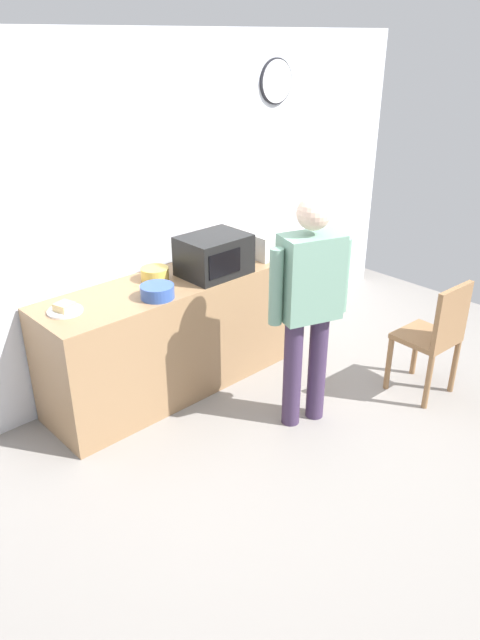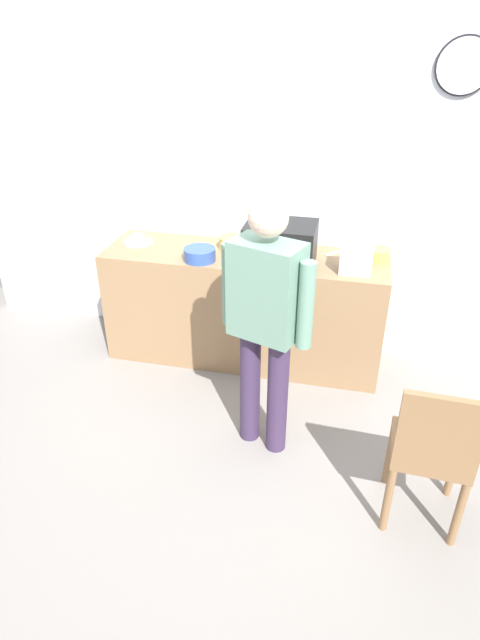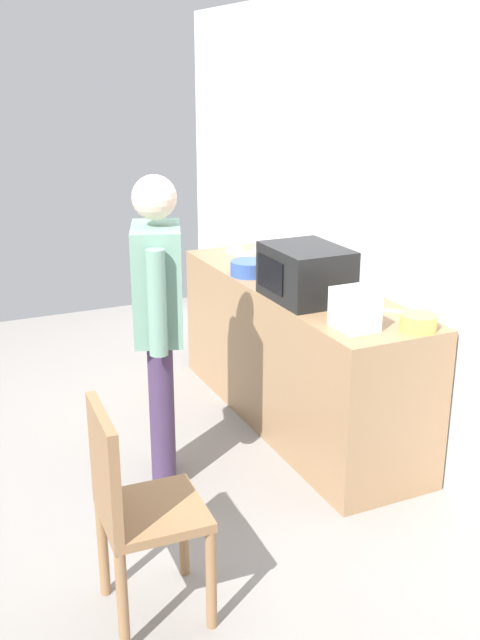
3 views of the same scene
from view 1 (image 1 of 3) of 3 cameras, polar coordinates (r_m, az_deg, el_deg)
ground_plane at (r=4.21m, az=7.20°, el=-11.40°), size 6.00×6.00×0.00m
back_wall at (r=4.69m, az=-7.12°, el=10.48°), size 5.40×0.13×2.60m
kitchen_counter at (r=4.59m, az=-6.01°, el=-1.29°), size 2.17×0.62×0.90m
microwave at (r=4.43m, az=-2.55°, el=6.33°), size 0.50×0.39×0.30m
sandwich_plate at (r=4.01m, az=-16.68°, el=1.03°), size 0.23×0.23×0.07m
salad_bowl at (r=5.09m, az=1.57°, el=7.67°), size 0.18×0.18×0.08m
cereal_bowl at (r=4.08m, az=-8.05°, el=2.76°), size 0.24×0.24×0.09m
mixing_bowl at (r=4.39m, az=-8.28°, el=4.46°), size 0.21×0.21×0.09m
toaster at (r=4.78m, az=2.64°, el=7.19°), size 0.22×0.18×0.20m
fork_utensil at (r=4.91m, az=-1.35°, el=6.55°), size 0.13×0.14×0.01m
spoon_utensil at (r=4.80m, az=-4.19°, el=5.99°), size 0.04×0.17×0.01m
person_standing at (r=3.92m, az=6.72°, el=2.13°), size 0.56×0.36×1.66m
wooden_chair at (r=4.63m, az=18.49°, el=-1.34°), size 0.42×0.42×0.94m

